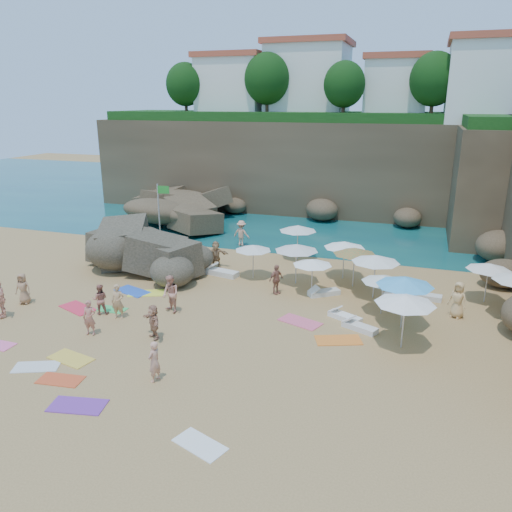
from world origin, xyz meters
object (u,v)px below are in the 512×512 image
(parasol_0, at_px, (298,228))
(parasol_1, at_px, (253,248))
(person_stand_5, at_px, (216,254))
(person_stand_3, at_px, (276,279))
(rock_outcrop, at_px, (138,275))
(parasol_2, at_px, (296,248))
(flag_pole, at_px, (161,208))
(person_stand_2, at_px, (241,233))
(person_stand_6, at_px, (154,361))
(person_stand_0, at_px, (118,302))
(lounger_0, at_px, (222,273))
(person_stand_1, at_px, (100,299))
(person_stand_4, at_px, (458,300))

(parasol_0, xyz_separation_m, parasol_1, (-1.56, -4.20, -0.26))
(person_stand_5, bearing_deg, person_stand_3, -55.69)
(rock_outcrop, distance_m, parasol_2, 9.51)
(rock_outcrop, relative_size, flag_pole, 1.66)
(person_stand_2, distance_m, person_stand_5, 4.85)
(flag_pole, height_order, person_stand_6, flag_pole)
(flag_pole, distance_m, person_stand_0, 11.70)
(flag_pole, xyz_separation_m, person_stand_6, (8.02, -15.25, -2.06))
(parasol_2, bearing_deg, flag_pole, 160.02)
(person_stand_5, distance_m, person_stand_6, 13.06)
(rock_outcrop, height_order, person_stand_0, person_stand_0)
(rock_outcrop, xyz_separation_m, parasol_0, (8.15, 5.90, 2.06))
(lounger_0, height_order, person_stand_3, person_stand_3)
(person_stand_1, bearing_deg, person_stand_6, 115.31)
(lounger_0, bearing_deg, person_stand_0, -96.66)
(lounger_0, height_order, person_stand_1, person_stand_1)
(rock_outcrop, bearing_deg, parasol_2, 9.68)
(person_stand_6, bearing_deg, flag_pole, -141.60)
(parasol_0, height_order, person_stand_6, parasol_0)
(person_stand_1, relative_size, person_stand_5, 0.92)
(parasol_1, xyz_separation_m, person_stand_4, (10.84, -2.13, -0.93))
(parasol_2, xyz_separation_m, person_stand_4, (8.28, -1.99, -1.22))
(person_stand_1, bearing_deg, parasol_0, -146.22)
(person_stand_4, bearing_deg, rock_outcrop, -154.66)
(parasol_1, relative_size, lounger_0, 1.02)
(person_stand_1, bearing_deg, person_stand_2, -125.45)
(person_stand_3, distance_m, person_stand_4, 8.89)
(flag_pole, relative_size, person_stand_4, 2.55)
(person_stand_2, bearing_deg, parasol_2, 138.33)
(parasol_1, xyz_separation_m, person_stand_2, (-2.89, 5.95, -0.89))
(person_stand_6, bearing_deg, rock_outcrop, -134.98)
(person_stand_1, relative_size, person_stand_6, 0.95)
(rock_outcrop, bearing_deg, parasol_0, 35.91)
(rock_outcrop, height_order, parasol_1, parasol_1)
(person_stand_0, bearing_deg, flag_pole, 97.42)
(parasol_0, distance_m, parasol_1, 4.49)
(parasol_2, distance_m, person_stand_2, 8.25)
(rock_outcrop, xyz_separation_m, flag_pole, (-1.24, 5.34, 2.84))
(parasol_0, height_order, lounger_0, parasol_0)
(parasol_1, bearing_deg, flag_pole, 155.09)
(parasol_0, height_order, person_stand_3, parasol_0)
(person_stand_0, distance_m, person_stand_3, 8.09)
(rock_outcrop, bearing_deg, parasol_1, 14.47)
(flag_pole, relative_size, person_stand_5, 2.73)
(parasol_0, distance_m, lounger_0, 5.90)
(rock_outcrop, xyz_separation_m, person_stand_1, (1.34, -5.44, 0.75))
(parasol_2, height_order, person_stand_0, parasol_2)
(parasol_0, xyz_separation_m, person_stand_4, (9.28, -6.33, -1.19))
(person_stand_0, bearing_deg, parasol_2, 35.62)
(flag_pole, bearing_deg, person_stand_4, -17.17)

